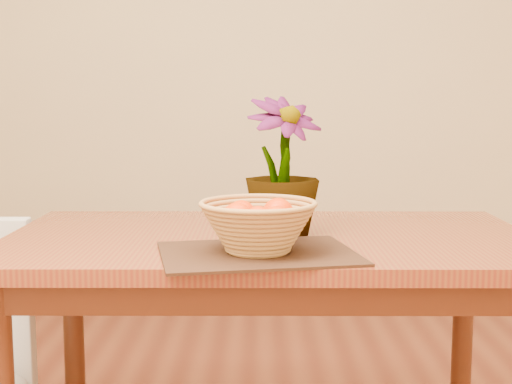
{
  "coord_description": "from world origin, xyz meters",
  "views": [
    {
      "loc": [
        -0.03,
        -1.57,
        1.11
      ],
      "look_at": [
        -0.04,
        0.12,
        0.89
      ],
      "focal_mm": 50.0,
      "sensor_mm": 36.0,
      "label": 1
    }
  ],
  "objects": [
    {
      "name": "wall_back",
      "position": [
        0.0,
        2.25,
        1.35
      ],
      "size": [
        4.0,
        0.02,
        2.7
      ],
      "primitive_type": "cube",
      "color": "beige",
      "rests_on": "floor"
    },
    {
      "name": "table",
      "position": [
        0.0,
        0.3,
        0.66
      ],
      "size": [
        1.4,
        0.8,
        0.75
      ],
      "color": "brown",
      "rests_on": "floor"
    },
    {
      "name": "placemat",
      "position": [
        -0.03,
        0.04,
        0.75
      ],
      "size": [
        0.5,
        0.41,
        0.01
      ],
      "primitive_type": "cube",
      "rotation": [
        0.0,
        0.0,
        0.19
      ],
      "color": "#351D13",
      "rests_on": "table"
    },
    {
      "name": "wicker_basket",
      "position": [
        -0.03,
        0.04,
        0.81
      ],
      "size": [
        0.27,
        0.27,
        0.11
      ],
      "color": "tan",
      "rests_on": "placemat"
    },
    {
      "name": "orange_pile",
      "position": [
        -0.03,
        0.04,
        0.84
      ],
      "size": [
        0.17,
        0.16,
        0.07
      ],
      "rotation": [
        0.0,
        0.0,
        0.09
      ],
      "color": "#FC3004",
      "rests_on": "wicker_basket"
    },
    {
      "name": "potted_plant",
      "position": [
        0.03,
        0.31,
        0.93
      ],
      "size": [
        0.28,
        0.28,
        0.37
      ],
      "primitive_type": "imported",
      "rotation": [
        0.0,
        0.0,
        0.54
      ],
      "color": "#1B4714",
      "rests_on": "table"
    }
  ]
}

